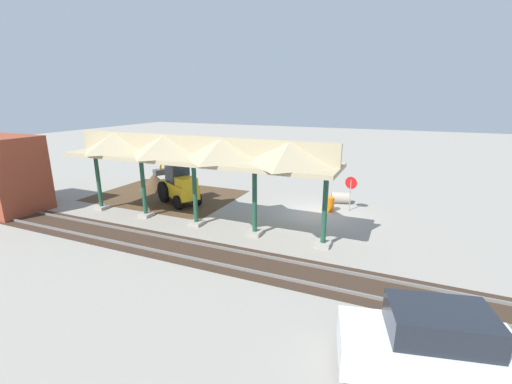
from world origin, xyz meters
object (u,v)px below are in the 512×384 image
stop_sign (351,187)px  backhoe (178,184)px  distant_parked_car (430,344)px  traffic_barrel (329,204)px  concrete_pipe (341,198)px

stop_sign → backhoe: size_ratio=0.43×
distant_parked_car → traffic_barrel: 13.05m
backhoe → traffic_barrel: (-9.57, -2.24, -0.82)m
concrete_pipe → backhoe: bearing=23.0°
backhoe → traffic_barrel: backhoe is taller
concrete_pipe → traffic_barrel: traffic_barrel is taller
distant_parked_car → traffic_barrel: distant_parked_car is taller
concrete_pipe → traffic_barrel: bearing=80.1°
concrete_pipe → distant_parked_car: distant_parked_car is taller
distant_parked_car → traffic_barrel: size_ratio=4.98×
stop_sign → concrete_pipe: 1.94m
stop_sign → distant_parked_car: size_ratio=0.48×
stop_sign → distant_parked_car: stop_sign is taller
distant_parked_car → traffic_barrel: bearing=-67.7°
stop_sign → traffic_barrel: bearing=29.4°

